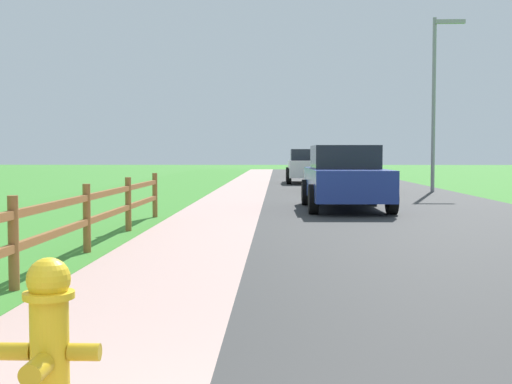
{
  "coord_description": "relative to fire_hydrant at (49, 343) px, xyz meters",
  "views": [
    {
      "loc": [
        0.41,
        -1.91,
        1.42
      ],
      "look_at": [
        0.1,
        7.99,
        0.87
      ],
      "focal_mm": 48.27,
      "sensor_mm": 36.0,
      "label": 1
    }
  ],
  "objects": [
    {
      "name": "rail_fence",
      "position": [
        -1.56,
        4.91,
        0.12
      ],
      "size": [
        0.11,
        13.74,
        0.99
      ],
      "color": "brown",
      "rests_on": "ground"
    },
    {
      "name": "road_asphalt",
      "position": [
        4.25,
        25.5,
        -0.45
      ],
      "size": [
        7.0,
        66.0,
        0.01
      ],
      "primitive_type": "cube",
      "color": "#333333",
      "rests_on": "ground"
    },
    {
      "name": "parked_car_white",
      "position": [
        2.6,
        29.88,
        0.37
      ],
      "size": [
        2.03,
        4.57,
        1.63
      ],
      "color": "white",
      "rests_on": "ground"
    },
    {
      "name": "ground_plane",
      "position": [
        0.75,
        23.5,
        -0.46
      ],
      "size": [
        120.0,
        120.0,
        0.0
      ],
      "primitive_type": "plane",
      "color": "#3F8930"
    },
    {
      "name": "street_lamp",
      "position": [
        7.05,
        22.36,
        3.35
      ],
      "size": [
        1.17,
        0.2,
        6.42
      ],
      "color": "gray",
      "rests_on": "ground"
    },
    {
      "name": "fire_hydrant",
      "position": [
        0.0,
        0.0,
        0.0
      ],
      "size": [
        0.52,
        0.43,
        0.89
      ],
      "color": "yellow",
      "rests_on": "ground"
    },
    {
      "name": "parked_suv_blue",
      "position": [
        2.89,
        14.19,
        0.35
      ],
      "size": [
        2.12,
        4.71,
        1.63
      ],
      "color": "navy",
      "rests_on": "ground"
    },
    {
      "name": "parked_car_black",
      "position": [
        3.57,
        22.15,
        0.28
      ],
      "size": [
        2.19,
        4.9,
        1.4
      ],
      "color": "black",
      "rests_on": "ground"
    },
    {
      "name": "grass_verge",
      "position": [
        -3.75,
        25.5,
        -0.45
      ],
      "size": [
        5.0,
        66.0,
        0.0
      ],
      "primitive_type": "cube",
      "color": "#3F8930",
      "rests_on": "ground"
    },
    {
      "name": "curb_concrete",
      "position": [
        -2.25,
        25.5,
        -0.45
      ],
      "size": [
        6.0,
        66.0,
        0.01
      ],
      "primitive_type": "cube",
      "color": "#BF9991",
      "rests_on": "ground"
    },
    {
      "name": "parked_car_silver",
      "position": [
        3.23,
        40.03,
        0.36
      ],
      "size": [
        2.12,
        4.93,
        1.64
      ],
      "color": "#B7BABF",
      "rests_on": "ground"
    }
  ]
}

